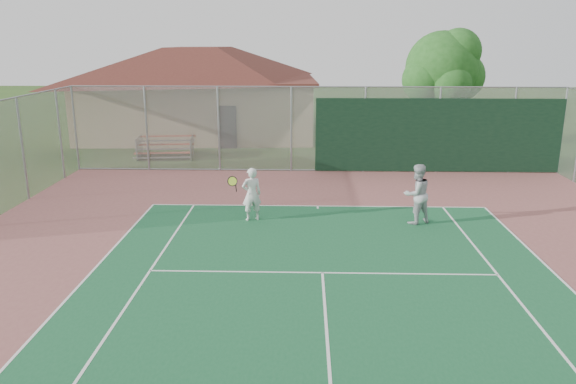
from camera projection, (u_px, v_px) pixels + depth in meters
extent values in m
cylinder|color=gray|center=(75.00, 129.00, 23.32)|extent=(0.08, 0.08, 3.50)
cylinder|color=gray|center=(147.00, 129.00, 23.23)|extent=(0.08, 0.08, 3.50)
cylinder|color=gray|center=(219.00, 129.00, 23.15)|extent=(0.08, 0.08, 3.50)
cylinder|color=gray|center=(291.00, 130.00, 23.06)|extent=(0.08, 0.08, 3.50)
cylinder|color=gray|center=(364.00, 130.00, 22.97)|extent=(0.08, 0.08, 3.50)
cylinder|color=gray|center=(438.00, 130.00, 22.88)|extent=(0.08, 0.08, 3.50)
cylinder|color=gray|center=(512.00, 131.00, 22.80)|extent=(0.08, 0.08, 3.50)
cylinder|color=gray|center=(562.00, 131.00, 22.74)|extent=(0.08, 0.08, 3.50)
cylinder|color=gray|center=(316.00, 87.00, 22.57)|extent=(20.00, 0.05, 0.05)
cylinder|color=gray|center=(315.00, 170.00, 23.48)|extent=(20.00, 0.05, 0.05)
cube|color=#999EA0|center=(316.00, 130.00, 23.03)|extent=(20.00, 0.02, 3.50)
cube|color=black|center=(438.00, 135.00, 22.89)|extent=(10.00, 0.04, 3.00)
cylinder|color=gray|center=(60.00, 135.00, 21.88)|extent=(0.08, 0.08, 3.50)
cylinder|color=gray|center=(23.00, 149.00, 18.98)|extent=(0.08, 0.08, 3.50)
cube|color=#999EA0|center=(23.00, 149.00, 18.98)|extent=(0.02, 9.00, 3.50)
cube|color=tan|center=(201.00, 108.00, 31.98)|extent=(12.70, 8.83, 3.07)
cube|color=brown|center=(200.00, 80.00, 31.56)|extent=(13.24, 9.36, 0.18)
pyramid|color=brown|center=(199.00, 47.00, 31.08)|extent=(13.97, 9.71, 1.84)
cube|color=black|center=(227.00, 127.00, 28.06)|extent=(0.92, 0.06, 2.15)
cube|color=#B14529|center=(163.00, 153.00, 25.68)|extent=(2.66, 0.55, 0.04)
cube|color=#B2B5BA|center=(162.00, 158.00, 25.51)|extent=(2.65, 0.52, 0.04)
cube|color=#B14529|center=(165.00, 144.00, 26.07)|extent=(2.66, 0.55, 0.04)
cube|color=#B2B5BA|center=(165.00, 149.00, 25.90)|extent=(2.65, 0.52, 0.04)
cube|color=#B14529|center=(168.00, 136.00, 26.45)|extent=(2.66, 0.55, 0.04)
cube|color=#B2B5BA|center=(167.00, 141.00, 26.29)|extent=(2.65, 0.52, 0.04)
cube|color=#B2B5BA|center=(139.00, 147.00, 26.14)|extent=(0.23, 1.58, 0.97)
cube|color=#B2B5BA|center=(192.00, 147.00, 26.07)|extent=(0.23, 1.58, 0.97)
cylinder|color=#392814|center=(438.00, 117.00, 28.13)|extent=(0.40, 0.40, 3.10)
sphere|color=#1F551A|center=(442.00, 68.00, 27.49)|extent=(3.55, 3.55, 3.55)
sphere|color=#1F551A|center=(460.00, 76.00, 27.90)|extent=(2.44, 2.44, 2.44)
sphere|color=#1F551A|center=(425.00, 80.00, 27.23)|extent=(2.22, 2.22, 2.22)
sphere|color=#1F551A|center=(450.00, 83.00, 26.70)|extent=(2.00, 2.00, 2.00)
sphere|color=#1F551A|center=(431.00, 71.00, 28.41)|extent=(2.22, 2.22, 2.22)
sphere|color=#1F551A|center=(458.00, 51.00, 27.05)|extent=(2.22, 2.22, 2.22)
imported|color=silver|center=(252.00, 195.00, 16.93)|extent=(0.69, 0.56, 1.63)
imported|color=#B5B7BA|center=(417.00, 195.00, 16.63)|extent=(1.09, 1.00, 1.80)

